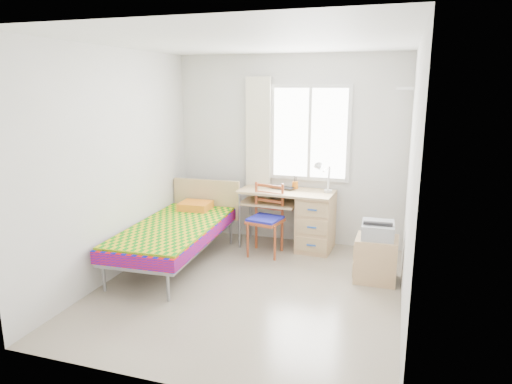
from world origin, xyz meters
TOP-DOWN VIEW (x-y plane):
  - floor at (0.00, 0.00)m, footprint 3.50×3.50m
  - ceiling at (0.00, 0.00)m, footprint 3.50×3.50m
  - wall_back at (0.00, 1.75)m, footprint 3.20×0.00m
  - wall_left at (-1.60, 0.00)m, footprint 0.00×3.50m
  - wall_right at (1.60, 0.00)m, footprint 0.00×3.50m
  - window at (0.30, 1.73)m, footprint 1.10×0.04m
  - curtain at (-0.42, 1.68)m, footprint 0.35×0.05m
  - floating_shelf at (1.49, 1.40)m, footprint 0.20×0.32m
  - bed at (-1.09, 0.46)m, footprint 1.04×2.09m
  - desk at (0.40, 1.45)m, footprint 1.30×0.64m
  - chair at (-0.13, 1.12)m, footprint 0.47×0.47m
  - cabinet at (1.30, 0.66)m, footprint 0.48×0.42m
  - printer at (1.31, 0.69)m, footprint 0.37×0.42m
  - laptop at (-0.06, 1.49)m, footprint 0.43×0.33m
  - pen_cup at (0.14, 1.59)m, footprint 0.08×0.08m
  - task_lamp at (0.54, 1.40)m, footprint 0.23×0.33m
  - book at (-0.12, 1.48)m, footprint 0.27×0.30m

SIDE VIEW (x-z plane):
  - floor at x=0.00m, z-range 0.00..0.00m
  - cabinet at x=1.30m, z-range 0.00..0.51m
  - desk at x=0.40m, z-range 0.03..0.83m
  - bed at x=-1.09m, z-range -0.01..0.88m
  - chair at x=-0.13m, z-range 0.06..0.99m
  - book at x=-0.12m, z-range 0.58..0.60m
  - printer at x=1.31m, z-range 0.51..0.69m
  - laptop at x=-0.06m, z-range 0.79..0.82m
  - pen_cup at x=0.14m, z-range 0.79..0.89m
  - task_lamp at x=0.54m, z-range 0.85..1.27m
  - wall_left at x=-1.60m, z-range -0.45..3.05m
  - wall_right at x=1.60m, z-range -0.45..3.05m
  - wall_back at x=0.00m, z-range -0.30..2.90m
  - curtain at x=-0.42m, z-range 0.60..2.30m
  - window at x=0.30m, z-range 0.90..2.20m
  - floating_shelf at x=1.49m, z-range 2.13..2.17m
  - ceiling at x=0.00m, z-range 2.60..2.60m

